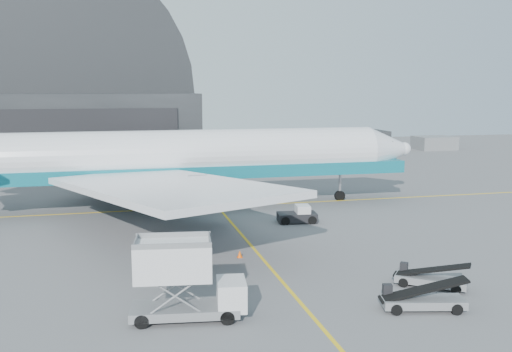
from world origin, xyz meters
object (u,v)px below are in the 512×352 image
object	(u,v)px
catering_truck	(184,281)
belt_loader_b	(430,279)
pushback_tug	(298,216)
airliner	(175,158)
belt_loader_a	(422,300)

from	to	relation	value
catering_truck	belt_loader_b	bearing A→B (deg)	12.45
belt_loader_b	pushback_tug	bearing A→B (deg)	135.55
pushback_tug	belt_loader_b	xyz separation A→B (m)	(2.73, -19.40, -0.08)
catering_truck	belt_loader_b	world-z (taller)	catering_truck
airliner	catering_truck	size ratio (longest dim) A/B	8.35
airliner	belt_loader_b	distance (m)	32.25
belt_loader_a	pushback_tug	bearing A→B (deg)	103.45
belt_loader_b	belt_loader_a	bearing A→B (deg)	-89.26
pushback_tug	belt_loader_a	world-z (taller)	belt_loader_a
pushback_tug	belt_loader_b	bearing A→B (deg)	-75.33
catering_truck	belt_loader_b	size ratio (longest dim) A/B	1.49
airliner	belt_loader_b	size ratio (longest dim) A/B	12.43
airliner	catering_truck	xyz separation A→B (m)	(-2.58, -30.31, -3.22)
pushback_tug	belt_loader_b	size ratio (longest dim) A/B	0.88
airliner	catering_truck	distance (m)	30.59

